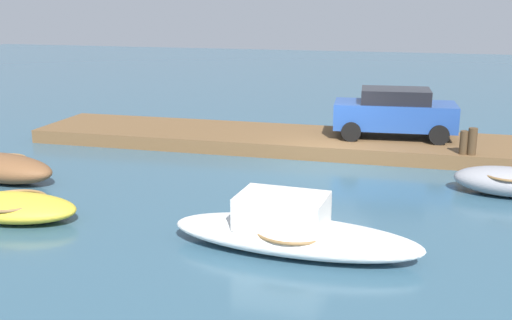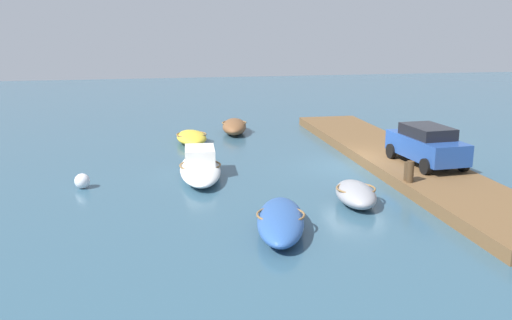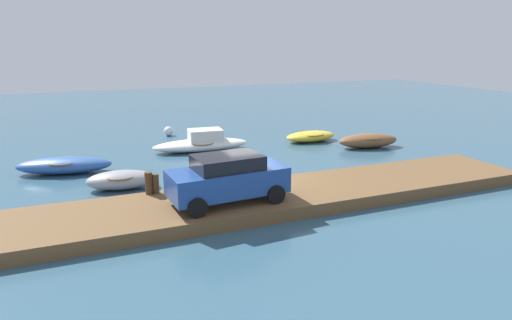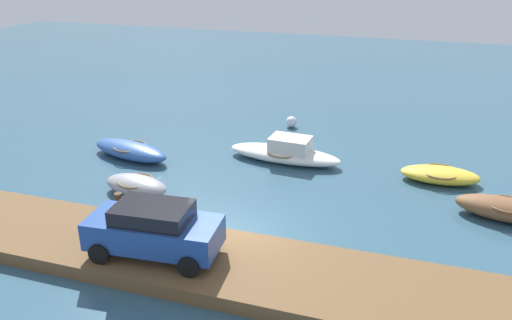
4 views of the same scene
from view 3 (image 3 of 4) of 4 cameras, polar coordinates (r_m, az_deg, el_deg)
ground_plane at (r=17.94m, az=-0.67°, el=-3.59°), size 84.00×84.00×0.00m
dock_platform at (r=16.07m, az=2.04°, el=-4.99°), size 21.46×3.49×0.46m
rowboat_yellow at (r=26.46m, az=7.13°, el=3.11°), size 3.23×1.67×0.60m
rowboat_blue at (r=21.60m, az=-23.74°, el=-0.62°), size 4.38×2.35×0.74m
rowboat_brown at (r=25.47m, az=14.44°, el=2.50°), size 3.65×1.87×0.79m
motorboat_white at (r=24.11m, az=-7.09°, el=2.22°), size 5.34×2.04×1.17m
dinghy_grey at (r=18.50m, az=-17.20°, el=-2.46°), size 2.89×1.69×0.74m
mooring_post_west at (r=16.15m, az=-13.82°, el=-2.95°), size 0.27×0.27×0.81m
mooring_post_mid_west at (r=16.19m, az=-12.96°, el=-3.03°), size 0.24×0.24×0.72m
parked_car at (r=14.80m, az=-3.70°, el=-2.33°), size 4.10×2.16×1.65m
marker_buoy at (r=28.40m, az=-11.35°, el=3.72°), size 0.59×0.59×0.59m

